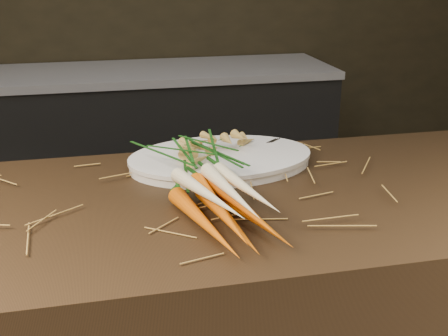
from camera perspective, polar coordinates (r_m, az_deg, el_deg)
The scene contains 6 objects.
back_counter at distance 3.17m, azimuth -5.91°, elevation 2.59°, with size 1.82×0.62×0.84m.
straw_bedding at distance 1.22m, azimuth -10.06°, elevation -3.44°, with size 1.40×0.60×0.02m, color olive, non-canonical shape.
root_veg_bunch at distance 1.22m, azimuth -2.30°, elevation -1.05°, with size 0.26×0.56×0.10m.
serving_platter at distance 1.43m, azimuth -0.33°, elevation 0.74°, with size 0.47×0.31×0.02m, color white, non-canonical shape.
roasted_veg_heap at distance 1.42m, azimuth -0.33°, elevation 2.19°, with size 0.23×0.17×0.05m, color #B09042, non-canonical shape.
serving_fork at distance 1.46m, azimuth 6.19°, elevation 1.59°, with size 0.02×0.18×0.00m, color silver.
Camera 1 is at (-0.03, -0.82, 1.40)m, focal length 45.00 mm.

